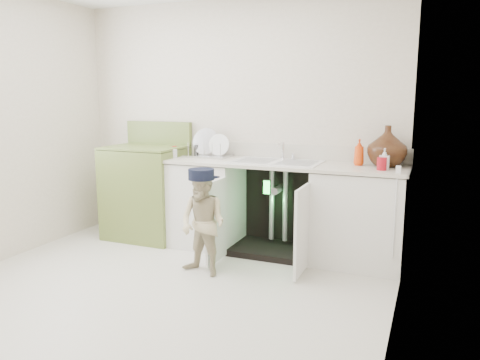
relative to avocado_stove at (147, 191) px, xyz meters
name	(u,v)px	position (x,y,z in m)	size (l,w,h in m)	color
ground	(162,289)	(0.91, -1.18, -0.51)	(3.50, 3.50, 0.00)	beige
room_shell	(157,133)	(0.91, -1.18, 0.74)	(6.00, 5.50, 1.26)	beige
counter_run	(280,205)	(1.50, 0.03, -0.03)	(2.44, 1.02, 1.27)	white
avocado_stove	(147,191)	(0.00, 0.00, 0.00)	(0.80, 0.65, 1.24)	#5B7031
repair_worker	(203,222)	(1.07, -0.76, -0.05)	(0.71, 0.66, 0.92)	beige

